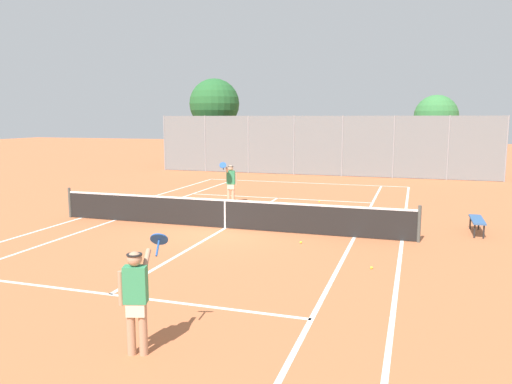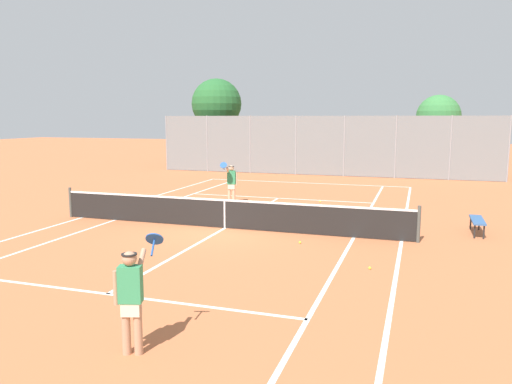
{
  "view_description": "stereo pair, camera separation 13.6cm",
  "coord_description": "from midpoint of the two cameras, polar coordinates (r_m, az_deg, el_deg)",
  "views": [
    {
      "loc": [
        5.76,
        -14.7,
        3.54
      ],
      "look_at": [
        0.57,
        1.5,
        1.0
      ],
      "focal_mm": 35.0,
      "sensor_mm": 36.0,
      "label": 1
    },
    {
      "loc": [
        5.89,
        -14.66,
        3.54
      ],
      "look_at": [
        0.57,
        1.5,
        1.0
      ],
      "focal_mm": 35.0,
      "sensor_mm": 36.0,
      "label": 2
    }
  ],
  "objects": [
    {
      "name": "loose_tennis_ball_3",
      "position": [
        21.23,
        7.52,
        -1.09
      ],
      "size": [
        0.07,
        0.07,
        0.07
      ],
      "primitive_type": "sphere",
      "color": "#D1DB33",
      "rests_on": "ground"
    },
    {
      "name": "back_fence",
      "position": [
        31.03,
        7.41,
        5.28
      ],
      "size": [
        21.15,
        0.08,
        3.67
      ],
      "color": "gray",
      "rests_on": "ground"
    },
    {
      "name": "ground_plane",
      "position": [
        16.19,
        -3.35,
        -4.16
      ],
      "size": [
        120.0,
        120.0,
        0.0
      ],
      "primitive_type": "plane",
      "color": "#BC663D"
    },
    {
      "name": "player_near_side",
      "position": [
        7.79,
        -13.58,
        -11.36
      ],
      "size": [
        0.51,
        0.85,
        1.77
      ],
      "color": "tan",
      "rests_on": "ground"
    },
    {
      "name": "court_line_markings",
      "position": [
        16.19,
        -3.35,
        -4.15
      ],
      "size": [
        11.1,
        23.9,
        0.01
      ],
      "color": "silver",
      "rests_on": "ground"
    },
    {
      "name": "player_far_left",
      "position": [
        20.59,
        -2.65,
        1.19
      ],
      "size": [
        0.53,
        0.84,
        1.77
      ],
      "color": "#D8A884",
      "rests_on": "ground"
    },
    {
      "name": "tennis_net",
      "position": [
        16.08,
        -3.36,
        -2.39
      ],
      "size": [
        12.0,
        0.1,
        1.07
      ],
      "color": "#474C47",
      "rests_on": "ground"
    },
    {
      "name": "loose_tennis_ball_0",
      "position": [
        18.64,
        -0.45,
        -2.35
      ],
      "size": [
        0.07,
        0.07,
        0.07
      ],
      "primitive_type": "sphere",
      "color": "#D1DB33",
      "rests_on": "ground"
    },
    {
      "name": "tree_behind_left",
      "position": [
        36.23,
        -4.5,
        9.81
      ],
      "size": [
        3.56,
        3.56,
        6.3
      ],
      "color": "brown",
      "rests_on": "ground"
    },
    {
      "name": "loose_tennis_ball_2",
      "position": [
        12.2,
        13.19,
        -8.45
      ],
      "size": [
        0.07,
        0.07,
        0.07
      ],
      "primitive_type": "sphere",
      "color": "#D1DB33",
      "rests_on": "ground"
    },
    {
      "name": "tree_behind_right",
      "position": [
        34.22,
        20.44,
        7.89
      ],
      "size": [
        2.85,
        2.77,
        4.98
      ],
      "color": "brown",
      "rests_on": "ground"
    },
    {
      "name": "loose_tennis_ball_1",
      "position": [
        14.29,
        5.32,
        -5.75
      ],
      "size": [
        0.07,
        0.07,
        0.07
      ],
      "primitive_type": "sphere",
      "color": "#D1DB33",
      "rests_on": "ground"
    },
    {
      "name": "courtside_bench",
      "position": [
        16.76,
        24.19,
        -3.03
      ],
      "size": [
        0.36,
        1.5,
        0.47
      ],
      "color": "#33598C",
      "rests_on": "ground"
    }
  ]
}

